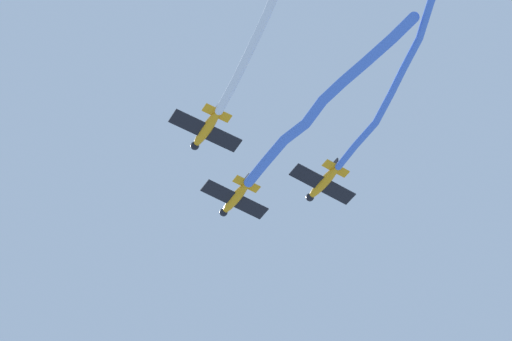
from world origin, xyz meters
TOP-DOWN VIEW (x-y plane):
  - airplane_lead at (5.58, -4.01)m, footprint 5.47×6.04m
  - smoke_trail_lead at (-4.92, 4.18)m, footprint 18.63×13.52m
  - airplane_left_wing at (5.62, 4.32)m, footprint 5.61×5.91m
  - airplane_right_wing at (-2.71, -4.84)m, footprint 5.45×6.08m
  - smoke_trail_right_wing at (-12.08, 6.02)m, footprint 14.39×20.30m

SIDE VIEW (x-z plane):
  - smoke_trail_lead at x=-4.92m, z-range 66.68..68.11m
  - smoke_trail_right_wing at x=-12.08m, z-range 67.12..68.38m
  - airplane_lead at x=5.58m, z-range 66.94..68.61m
  - airplane_left_wing at x=5.62m, z-range 66.94..68.61m
  - airplane_right_wing at x=-2.71m, z-range 67.24..68.91m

